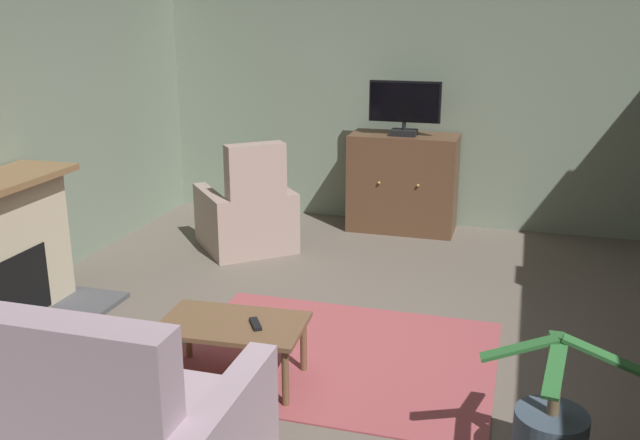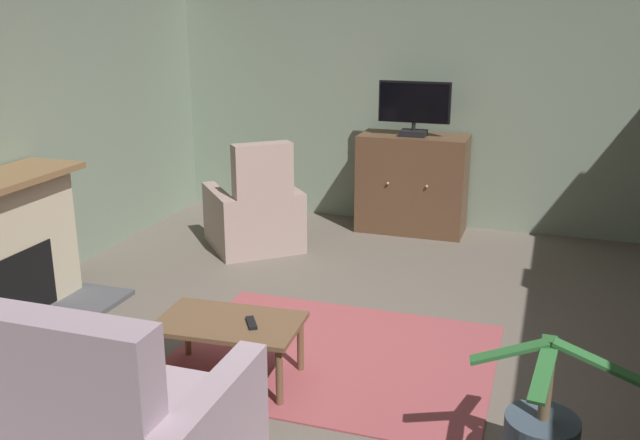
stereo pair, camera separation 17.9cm
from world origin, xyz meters
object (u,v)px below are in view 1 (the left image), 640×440
tv_cabinet (403,185)px  armchair_in_far_corner (247,216)px  coffee_table (233,329)px  sofa_floral (102,431)px  potted_plant_leafy_by_curtain (550,436)px  tv_remote (256,324)px  television (405,107)px

tv_cabinet → armchair_in_far_corner: 1.73m
coffee_table → sofa_floral: sofa_floral is taller
coffee_table → potted_plant_leafy_by_curtain: bearing=-11.5°
armchair_in_far_corner → sofa_floral: bearing=-79.0°
sofa_floral → coffee_table: bearing=81.4°
armchair_in_far_corner → potted_plant_leafy_by_curtain: size_ratio=1.32×
tv_remote → sofa_floral: (-0.34, -1.18, -0.08)m
armchair_in_far_corner → television: bearing=36.4°
coffee_table → armchair_in_far_corner: armchair_in_far_corner is taller
tv_cabinet → tv_remote: (-0.31, -3.52, -0.07)m
coffee_table → tv_cabinet: bearing=82.4°
television → potted_plant_leafy_by_curtain: (1.46, -3.85, -1.13)m
television → sofa_floral: (-0.65, -4.65, -0.99)m
sofa_floral → potted_plant_leafy_by_curtain: 2.26m
coffee_table → tv_remote: tv_remote is taller
tv_remote → potted_plant_leafy_by_curtain: (1.77, -0.39, -0.22)m
tv_cabinet → tv_remote: 3.53m
coffee_table → sofa_floral: bearing=-98.6°
potted_plant_leafy_by_curtain → tv_remote: bearing=167.7°
tv_remote → potted_plant_leafy_by_curtain: bearing=45.3°
tv_remote → armchair_in_far_corner: 2.68m
tv_cabinet → television: size_ratio=1.52×
armchair_in_far_corner → potted_plant_leafy_by_curtain: bearing=-45.3°
tv_remote → sofa_floral: sofa_floral is taller
coffee_table → armchair_in_far_corner: bearing=109.9°
tv_remote → television: bearing=142.5°
coffee_table → television: bearing=82.3°
coffee_table → armchair_in_far_corner: size_ratio=0.79×
sofa_floral → potted_plant_leafy_by_curtain: bearing=20.7°
potted_plant_leafy_by_curtain → armchair_in_far_corner: bearing=134.7°
sofa_floral → tv_cabinet: bearing=82.2°
sofa_floral → armchair_in_far_corner: 3.72m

